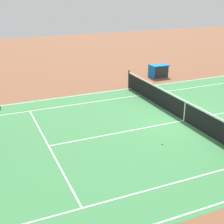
% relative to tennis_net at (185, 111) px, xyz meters
% --- Properties ---
extents(ground_plane, '(60.00, 60.00, 0.00)m').
position_rel_tennis_net_xyz_m(ground_plane, '(0.00, 0.00, -0.49)').
color(ground_plane, brown).
extents(court_slab, '(24.20, 11.40, 0.00)m').
position_rel_tennis_net_xyz_m(court_slab, '(0.00, 0.00, -0.49)').
color(court_slab, '#387A42').
rests_on(court_slab, ground_plane).
extents(court_line_markings, '(23.85, 11.05, 0.01)m').
position_rel_tennis_net_xyz_m(court_line_markings, '(0.00, 0.00, -0.49)').
color(court_line_markings, white).
rests_on(court_line_markings, ground_plane).
extents(tennis_net, '(0.10, 11.70, 1.08)m').
position_rel_tennis_net_xyz_m(tennis_net, '(0.00, 0.00, 0.00)').
color(tennis_net, '#2D2D33').
rests_on(tennis_net, ground_plane).
extents(tennis_ball, '(0.07, 0.07, 0.07)m').
position_rel_tennis_net_xyz_m(tennis_ball, '(2.22, 1.67, -0.46)').
color(tennis_ball, '#CCE01E').
rests_on(tennis_ball, ground_plane).
extents(equipment_cart_tarped, '(1.25, 0.84, 0.85)m').
position_rel_tennis_net_xyz_m(equipment_cart_tarped, '(-2.99, -7.21, -0.05)').
color(equipment_cart_tarped, '#2D2D33').
rests_on(equipment_cart_tarped, ground_plane).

